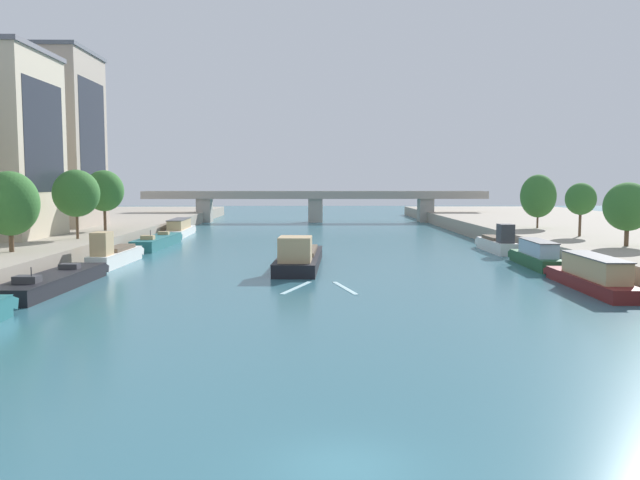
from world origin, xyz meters
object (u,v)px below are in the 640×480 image
Objects in this scene: moored_boat_left_midway at (180,229)px; tree_right_third at (628,207)px; moored_boat_right_gap_after at (592,276)px; tree_left_third at (104,191)px; moored_boat_right_downstream at (536,256)px; barge_midriver at (299,257)px; tree_left_nearest at (10,204)px; moored_boat_right_second at (497,243)px; bridge_far at (315,202)px; tree_left_second at (76,193)px; moored_boat_left_upstream at (158,242)px; moored_boat_left_lone at (54,281)px; tree_right_midway at (581,199)px; tree_right_end_of_row at (538,196)px; moored_boat_left_far at (114,255)px.

tree_right_third is (48.22, -36.17, 4.57)m from moored_boat_left_midway.
tree_left_third is at bearing 144.61° from moored_boat_right_gap_after.
barge_midriver is at bearing -179.77° from moored_boat_right_downstream.
moored_boat_right_second is at bearing 20.98° from tree_left_nearest.
bridge_far is at bearing 112.05° from tree_right_third.
tree_left_second is at bearing -173.53° from moored_boat_right_second.
moored_boat_left_lone is at bearing -90.63° from moored_boat_left_upstream.
moored_boat_left_upstream is 2.21× the size of tree_left_nearest.
tree_right_midway reaches higher than moored_boat_left_upstream.
tree_left_nearest is at bearing -168.50° from barge_midriver.
tree_left_nearest is 12.68m from tree_left_second.
tree_right_end_of_row is (8.04, 9.99, 5.10)m from moored_boat_right_second.
tree_right_end_of_row is at bearing 15.84° from tree_left_second.
tree_right_end_of_row is at bearing 37.12° from barge_midriver.
tree_left_second reaches higher than tree_right_midway.
barge_midriver is 30.46m from tree_right_third.
tree_right_end_of_row is at bearing 51.19° from moored_boat_right_second.
moored_boat_left_lone is 39.55m from moored_boat_right_gap_after.
moored_boat_left_upstream is at bearing 63.76° from tree_left_second.
moored_boat_right_second is at bearing 88.93° from moored_boat_right_gap_after.
tree_right_midway reaches higher than moored_boat_right_second.
tree_left_second is (-5.56, 5.97, 5.70)m from moored_boat_left_far.
moored_boat_left_midway is at bearing 150.75° from moored_boat_right_second.
tree_left_nearest reaches higher than barge_midriver.
moored_boat_right_second reaches higher than moored_boat_left_lone.
moored_boat_left_midway is 2.08× the size of tree_left_second.
moored_boat_left_lone is (-17.90, -12.03, -0.37)m from barge_midriver.
tree_right_third is at bearing 13.17° from moored_boat_left_lone.
tree_right_end_of_row is (53.30, 15.13, -0.61)m from tree_left_second.
tree_left_second is 11.63m from tree_left_third.
moored_boat_right_gap_after is (39.22, -14.81, 0.05)m from moored_boat_left_far.
tree_left_third reaches higher than moored_boat_right_downstream.
moored_boat_left_midway is at bearing 143.13° from tree_right_third.
moored_boat_right_downstream is 1.67× the size of tree_right_end_of_row.
moored_boat_left_upstream is (0.03, 17.31, -0.35)m from moored_boat_left_far.
moored_boat_right_downstream is at bearing -73.63° from bridge_far.
moored_boat_left_lone is at bearing -163.15° from moored_boat_right_downstream.
tree_left_third is 1.07× the size of tree_right_end_of_row.
tree_right_midway is 0.85× the size of tree_right_end_of_row.
tree_left_nearest is 1.16× the size of tree_right_third.
barge_midriver is 2.42× the size of tree_left_third.
tree_left_nearest is (-46.31, -17.75, 5.07)m from moored_boat_right_second.
moored_boat_left_far is 2.03× the size of tree_right_midway.
barge_midriver is 25.28m from moored_boat_right_gap_after.
tree_right_third reaches higher than moored_boat_left_lone.
moored_boat_left_upstream is 53.41m from bridge_far.
moored_boat_right_second is at bearing -8.89° from moored_boat_left_upstream.
tree_left_third reaches higher than moored_boat_left_midway.
moored_boat_right_downstream is 1.68× the size of tree_left_nearest.
moored_boat_right_downstream is 46.84m from tree_left_nearest.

